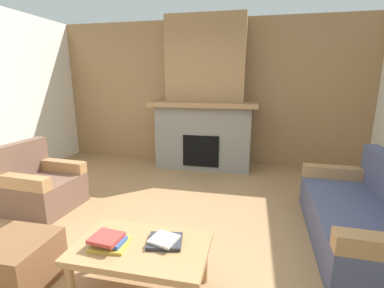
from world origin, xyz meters
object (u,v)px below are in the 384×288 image
(coffee_table, at_px, (141,251))
(ottoman, at_px, (18,262))
(couch, at_px, (364,218))
(fireplace, at_px, (205,105))
(armchair, at_px, (41,186))

(coffee_table, bearing_deg, ottoman, -173.74)
(coffee_table, distance_m, ottoman, 1.04)
(couch, xyz_separation_m, ottoman, (-2.91, -1.21, -0.09))
(fireplace, relative_size, armchair, 3.18)
(coffee_table, bearing_deg, fireplace, 91.59)
(couch, distance_m, armchair, 3.73)
(fireplace, height_order, couch, fireplace)
(armchair, bearing_deg, couch, -0.04)
(armchair, height_order, ottoman, armchair)
(fireplace, distance_m, armchair, 2.94)
(fireplace, xyz_separation_m, armchair, (-1.74, -2.21, -0.87))
(armchair, bearing_deg, coffee_table, -31.02)
(coffee_table, bearing_deg, couch, 30.14)
(armchair, distance_m, coffee_table, 2.14)
(coffee_table, height_order, ottoman, coffee_table)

